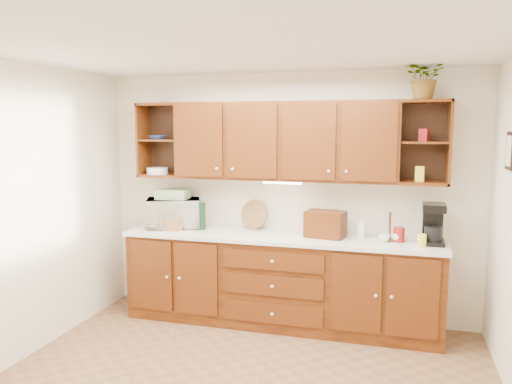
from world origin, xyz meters
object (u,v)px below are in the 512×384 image
Objects in this scene: bread_box at (325,224)px; coffee_maker at (433,224)px; potted_plant at (426,77)px; microwave at (173,213)px.

coffee_maker is (1.02, 0.01, 0.05)m from bread_box.
potted_plant reaches higher than bread_box.
bread_box is 1.68m from potted_plant.
bread_box is at bearing -23.72° from microwave.
coffee_maker is 1.37m from potted_plant.
potted_plant is at bearing -21.95° from microwave.
coffee_maker reaches higher than bread_box.
potted_plant is (-0.12, 0.04, 1.37)m from coffee_maker.
microwave is at bearing 179.97° from potted_plant.
coffee_maker reaches higher than microwave.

